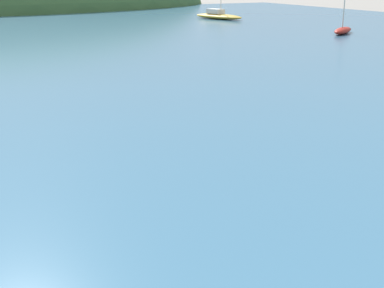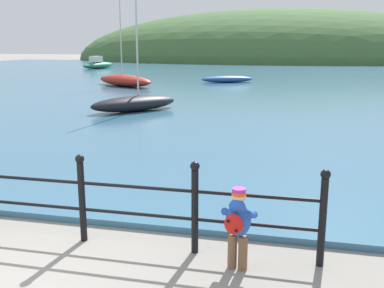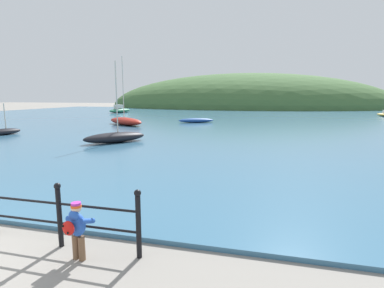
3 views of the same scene
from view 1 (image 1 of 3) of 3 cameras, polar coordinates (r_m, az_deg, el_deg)
name	(u,v)px [view 1 (image 1 of 3)]	position (r m, az deg, el deg)	size (l,w,h in m)	color
boat_mid_harbor	(343,30)	(36.09, 15.79, 11.60)	(2.90, 2.31, 2.81)	maroon
boat_red_dinghy	(218,16)	(46.75, 2.81, 13.53)	(3.04, 5.36, 6.05)	gold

